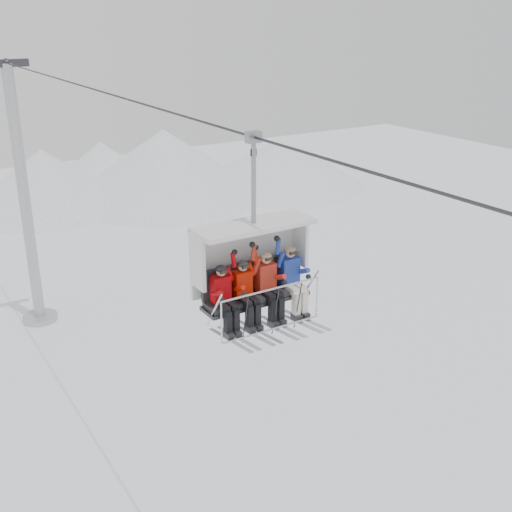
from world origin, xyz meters
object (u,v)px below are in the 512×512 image
skier_center_left (245,291)px  skier_center_right (268,284)px  chairlift_carrier (250,260)px  lift_tower_right (27,218)px  skier_far_left (224,297)px  skier_far_right (292,278)px

skier_center_left → skier_center_right: size_ratio=1.00×
chairlift_carrier → skier_center_right: (0.25, -0.31, -0.50)m
lift_tower_right → skier_far_left: 22.55m
skier_far_right → lift_tower_right: bearing=92.2°
lift_tower_right → skier_center_left: bearing=-90.8°
skier_center_left → lift_tower_right: bearing=89.2°
lift_tower_right → skier_far_right: (0.85, -22.09, 4.44)m
chairlift_carrier → skier_center_right: bearing=-51.3°
skier_center_right → skier_far_right: 0.61m
skier_center_right → skier_center_left: bearing=-179.1°
skier_far_left → skier_far_right: skier_far_right is taller
lift_tower_right → skier_center_left: lift_tower_right is taller
chairlift_carrier → skier_center_left: bearing=-135.3°
skier_center_left → skier_center_right: skier_center_right is taller
lift_tower_right → skier_center_left: 22.53m
skier_far_left → skier_center_left: skier_far_left is taller
skier_center_right → skier_far_left: bearing=-179.6°
lift_tower_right → skier_far_left: size_ratio=7.99×
lift_tower_right → skier_far_left: bearing=-92.1°
lift_tower_right → skier_far_left: lift_tower_right is taller
lift_tower_right → skier_far_left: (-0.83, -22.10, 4.40)m
skier_far_right → skier_center_left: bearing=-179.5°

